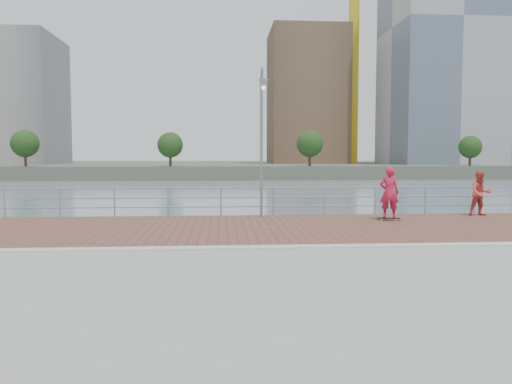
{
  "coord_description": "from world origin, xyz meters",
  "views": [
    {
      "loc": [
        -1.01,
        -12.48,
        2.36
      ],
      "look_at": [
        0.0,
        2.0,
        1.3
      ],
      "focal_mm": 35.0,
      "sensor_mm": 36.0,
      "label": 1
    }
  ],
  "objects": [
    {
      "name": "water",
      "position": [
        0.0,
        0.0,
        -2.0
      ],
      "size": [
        400.0,
        400.0,
        0.0
      ],
      "primitive_type": "plane",
      "color": "slate",
      "rests_on": "ground"
    },
    {
      "name": "skateboard",
      "position": [
        5.03,
        5.05,
        0.09
      ],
      "size": [
        0.84,
        0.42,
        0.09
      ],
      "rotation": [
        0.0,
        0.0,
        -0.27
      ],
      "color": "black",
      "rests_on": "brick_lane"
    },
    {
      "name": "shoreline_trees",
      "position": [
        3.19,
        77.0,
        4.49
      ],
      "size": [
        145.07,
        5.15,
        6.87
      ],
      "color": "#473323",
      "rests_on": "far_shore"
    },
    {
      "name": "curb",
      "position": [
        0.0,
        0.0,
        0.03
      ],
      "size": [
        40.0,
        0.4,
        0.06
      ],
      "primitive_type": "cube",
      "color": "#B7B5AD",
      "rests_on": "seawall"
    },
    {
      "name": "skyline",
      "position": [
        31.01,
        104.24,
        24.19
      ],
      "size": [
        233.0,
        41.0,
        68.39
      ],
      "color": "#ADA38E",
      "rests_on": "far_shore"
    },
    {
      "name": "tower_crane",
      "position": [
        27.36,
        104.0,
        33.5
      ],
      "size": [
        47.0,
        2.0,
        50.7
      ],
      "color": "gold",
      "rests_on": "far_shore"
    },
    {
      "name": "seawall",
      "position": [
        0.0,
        -5.0,
        -1.0
      ],
      "size": [
        40.0,
        24.0,
        2.0
      ],
      "primitive_type": "cube",
      "color": "gray",
      "rests_on": "ground"
    },
    {
      "name": "far_shore",
      "position": [
        0.0,
        122.5,
        -0.75
      ],
      "size": [
        320.0,
        95.0,
        2.5
      ],
      "primitive_type": "cube",
      "color": "#4C5142",
      "rests_on": "ground"
    },
    {
      "name": "street_lamp",
      "position": [
        0.52,
        6.11,
        3.82
      ],
      "size": [
        0.39,
        1.14,
        5.37
      ],
      "color": "gray",
      "rests_on": "brick_lane"
    },
    {
      "name": "skateboarder",
      "position": [
        5.03,
        5.05,
        1.03
      ],
      "size": [
        0.77,
        0.61,
        1.85
      ],
      "primitive_type": "imported",
      "rotation": [
        0.0,
        0.0,
        2.87
      ],
      "color": "#C71A3E",
      "rests_on": "skateboard"
    },
    {
      "name": "bystander",
      "position": [
        9.08,
        6.23,
        0.9
      ],
      "size": [
        0.89,
        0.71,
        1.75
      ],
      "primitive_type": "imported",
      "rotation": [
        0.0,
        0.0,
        -0.05
      ],
      "color": "#C5433A",
      "rests_on": "brick_lane"
    },
    {
      "name": "guardrail",
      "position": [
        0.0,
        7.0,
        0.69
      ],
      "size": [
        39.06,
        0.06,
        1.13
      ],
      "color": "#8C9EA8",
      "rests_on": "brick_lane"
    },
    {
      "name": "brick_lane",
      "position": [
        0.0,
        3.6,
        0.01
      ],
      "size": [
        40.0,
        6.8,
        0.02
      ],
      "primitive_type": "cube",
      "color": "brown",
      "rests_on": "seawall"
    }
  ]
}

